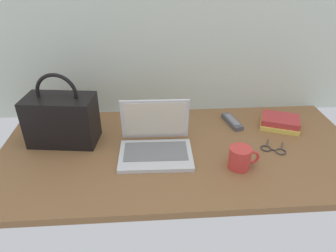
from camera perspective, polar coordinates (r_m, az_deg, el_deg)
The scene contains 7 objects.
desk at distance 1.38m, azimuth 2.33°, elevation -4.76°, with size 1.60×0.76×0.03m.
laptop at distance 1.33m, azimuth -2.33°, elevation -3.05°, with size 0.32×0.26×0.22m.
coffee_mug at distance 1.27m, azimuth 13.26°, elevation -5.74°, with size 0.13×0.09×0.09m.
remote_control_near at distance 1.59m, azimuth 11.78°, elevation 0.83°, with size 0.08×0.17×0.02m.
eyeglasses at distance 1.44m, azimuth 18.93°, elevation -4.12°, with size 0.13×0.13×0.01m.
handbag at distance 1.45m, azimuth -19.09°, elevation 1.26°, with size 0.32×0.20×0.33m.
book_stack at distance 1.63m, azimuth 20.04°, elevation 0.69°, with size 0.22×0.20×0.05m.
Camera 1 is at (-0.13, -1.13, 0.81)m, focal length 32.91 mm.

